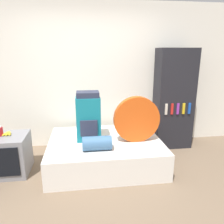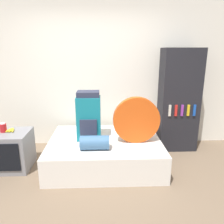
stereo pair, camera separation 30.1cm
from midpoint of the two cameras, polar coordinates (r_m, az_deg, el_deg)
ground_plane at (r=2.95m, az=-2.92°, el=-20.91°), size 16.00×16.00×0.00m
wall_back at (r=4.08m, az=-2.95°, el=9.20°), size 8.00×0.05×2.60m
bed at (r=3.56m, az=0.62°, el=-10.24°), size 1.74×1.35×0.41m
backpack at (r=3.39m, az=-3.59°, el=-1.13°), size 0.37×0.30×0.76m
tent_bag at (r=3.31m, az=8.97°, el=-2.12°), size 0.70×0.11×0.70m
sleeping_roll at (r=3.11m, az=-1.78°, el=-8.05°), size 0.41×0.20×0.20m
television at (r=3.67m, az=-23.01°, el=-9.25°), size 0.61×0.55×0.58m
canister at (r=3.60m, az=-24.45°, el=-3.80°), size 0.10×0.10×0.14m
banana_bunch at (r=3.60m, az=-22.72°, el=-4.39°), size 0.14×0.18×0.04m
bookshelf at (r=4.11m, az=19.05°, el=2.83°), size 0.67×0.42×1.81m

